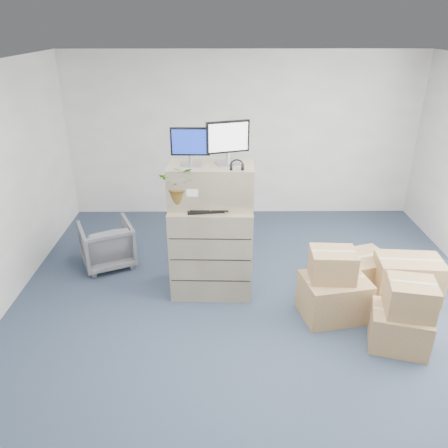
% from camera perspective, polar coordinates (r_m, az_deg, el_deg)
% --- Properties ---
extents(ground, '(7.00, 7.00, 0.00)m').
position_cam_1_polar(ground, '(5.07, 4.18, -14.30)').
color(ground, '#253444').
rests_on(ground, ground).
extents(wall_back, '(6.00, 0.02, 2.80)m').
position_cam_1_polar(wall_back, '(7.64, 2.50, 11.38)').
color(wall_back, beige).
rests_on(wall_back, ground).
extents(filing_cabinet_lower, '(1.02, 0.64, 1.17)m').
position_cam_1_polar(filing_cabinet_lower, '(5.51, -1.64, -3.34)').
color(filing_cabinet_lower, '#82715A').
rests_on(filing_cabinet_lower, ground).
extents(filing_cabinet_upper, '(1.02, 0.53, 0.50)m').
position_cam_1_polar(filing_cabinet_upper, '(5.22, -1.73, 5.07)').
color(filing_cabinet_upper, '#82715A').
rests_on(filing_cabinet_upper, filing_cabinet_lower).
extents(monitor_left, '(0.45, 0.18, 0.45)m').
position_cam_1_polar(monitor_left, '(5.06, -4.43, 10.31)').
color(monitor_left, '#99999E').
rests_on(monitor_left, filing_cabinet_upper).
extents(monitor_right, '(0.50, 0.27, 0.51)m').
position_cam_1_polar(monitor_right, '(5.08, 0.51, 10.87)').
color(monitor_right, '#99999E').
rests_on(monitor_right, filing_cabinet_upper).
extents(headphones, '(0.16, 0.02, 0.16)m').
position_cam_1_polar(headphones, '(4.96, 1.68, 7.60)').
color(headphones, black).
rests_on(headphones, filing_cabinet_upper).
extents(keyboard, '(0.53, 0.28, 0.03)m').
position_cam_1_polar(keyboard, '(5.14, -2.02, 1.91)').
color(keyboard, black).
rests_on(keyboard, filing_cabinet_lower).
extents(mouse, '(0.13, 0.10, 0.04)m').
position_cam_1_polar(mouse, '(5.17, 1.44, 2.12)').
color(mouse, silver).
rests_on(mouse, filing_cabinet_lower).
extents(water_bottle, '(0.08, 0.08, 0.27)m').
position_cam_1_polar(water_bottle, '(5.28, -0.36, 3.97)').
color(water_bottle, '#93969B').
rests_on(water_bottle, filing_cabinet_lower).
extents(phone_dock, '(0.06, 0.05, 0.14)m').
position_cam_1_polar(phone_dock, '(5.26, -2.31, 2.83)').
color(phone_dock, silver).
rests_on(phone_dock, filing_cabinet_lower).
extents(external_drive, '(0.25, 0.20, 0.07)m').
position_cam_1_polar(external_drive, '(5.39, 1.53, 3.26)').
color(external_drive, black).
rests_on(external_drive, filing_cabinet_lower).
extents(tissue_box, '(0.26, 0.16, 0.09)m').
position_cam_1_polar(tissue_box, '(5.30, 2.53, 3.78)').
color(tissue_box, '#3F7ED7').
rests_on(tissue_box, external_drive).
extents(potted_plant, '(0.47, 0.52, 0.46)m').
position_cam_1_polar(potted_plant, '(5.11, -5.83, 4.60)').
color(potted_plant, '#A5C39D').
rests_on(potted_plant, filing_cabinet_lower).
extents(office_chair, '(0.89, 0.87, 0.71)m').
position_cam_1_polar(office_chair, '(6.41, -15.06, -2.33)').
color(office_chair, slate).
rests_on(office_chair, ground).
extents(cardboard_boxes, '(1.82, 1.91, 0.86)m').
position_cam_1_polar(cardboard_boxes, '(5.54, 18.95, -7.97)').
color(cardboard_boxes, brown).
rests_on(cardboard_boxes, ground).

